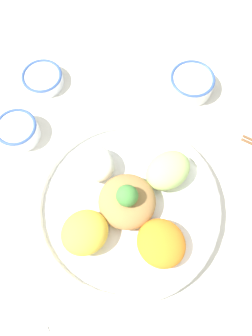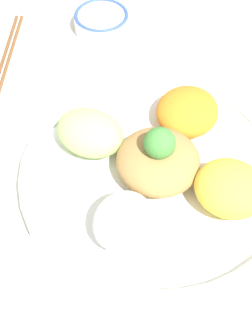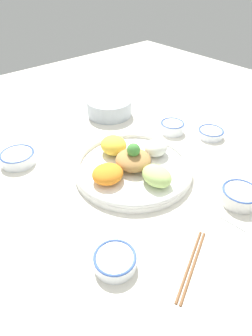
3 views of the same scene
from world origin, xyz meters
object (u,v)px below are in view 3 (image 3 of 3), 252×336
rice_bowl_plain (115,260)px  rice_bowl_blue (172,127)px  side_serving_bowl (109,106)px  sauce_bowl_dark (211,133)px  serving_spoon_extra (245,230)px  salad_platter (133,165)px  sauce_bowl_far (18,157)px  sauce_bowl_red (240,195)px  chopsticks_pair_near (192,264)px  serving_spoon_main (61,137)px

rice_bowl_plain → rice_bowl_blue: bearing=-149.9°
side_serving_bowl → sauce_bowl_dark: bearing=114.3°
sauce_bowl_dark → serving_spoon_extra: (0.33, 0.35, -0.01)m
salad_platter → sauce_bowl_far: size_ratio=3.36×
sauce_bowl_red → side_serving_bowl: bearing=-94.6°
rice_bowl_blue → rice_bowl_plain: 0.66m
sauce_bowl_far → side_serving_bowl: size_ratio=0.59×
side_serving_bowl → chopsticks_pair_near: bearing=65.9°
serving_spoon_main → serving_spoon_extra: (-0.14, 0.74, 0.00)m
serving_spoon_main → rice_bowl_plain: bearing=-7.7°
side_serving_bowl → chopsticks_pair_near: size_ratio=0.99×
rice_bowl_blue → serving_spoon_extra: (0.24, 0.48, -0.02)m
sauce_bowl_far → sauce_bowl_red: bearing=124.0°
salad_platter → rice_bowl_blue: salad_platter is taller
salad_platter → sauce_bowl_dark: size_ratio=3.94×
rice_bowl_blue → serving_spoon_main: 0.46m
chopsticks_pair_near → rice_bowl_blue: bearing=-157.0°
salad_platter → serving_spoon_extra: salad_platter is taller
sauce_bowl_dark → serving_spoon_extra: bearing=47.1°
sauce_bowl_dark → serving_spoon_main: sauce_bowl_dark is taller
salad_platter → sauce_bowl_red: (-0.14, 0.31, -0.00)m
sauce_bowl_far → serving_spoon_main: sauce_bowl_far is taller
sauce_bowl_red → sauce_bowl_dark: (-0.24, -0.28, -0.01)m
rice_bowl_plain → serving_spoon_main: size_ratio=0.80×
serving_spoon_main → chopsticks_pair_near: bearing=6.1°
salad_platter → chopsticks_pair_near: 0.39m
rice_bowl_plain → serving_spoon_extra: (-0.33, 0.15, -0.02)m
sauce_bowl_dark → chopsticks_pair_near: (0.52, 0.32, -0.01)m
sauce_bowl_far → chopsticks_pair_near: (-0.14, 0.66, -0.02)m
side_serving_bowl → serving_spoon_extra: bearing=79.8°
sauce_bowl_far → serving_spoon_extra: bearing=115.7°
sauce_bowl_dark → rice_bowl_plain: bearing=17.1°
rice_bowl_plain → serving_spoon_main: 0.62m
rice_bowl_blue → salad_platter: bearing=16.9°
sauce_bowl_red → chopsticks_pair_near: bearing=9.6°
sauce_bowl_far → salad_platter: bearing=132.1°
serving_spoon_extra → sauce_bowl_dark: bearing=-48.3°
salad_platter → serving_spoon_main: size_ratio=3.10×
sauce_bowl_red → rice_bowl_blue: sauce_bowl_red is taller
chopsticks_pair_near → serving_spoon_main: 0.71m
sauce_bowl_red → chopsticks_pair_near: sauce_bowl_red is taller
side_serving_bowl → rice_bowl_blue: bearing=108.7°
rice_bowl_blue → serving_spoon_extra: bearing=63.6°
rice_bowl_blue → sauce_bowl_far: bearing=-20.4°
sauce_bowl_red → side_serving_bowl: side_serving_bowl is taller
side_serving_bowl → serving_spoon_main: (0.28, 0.03, -0.04)m
rice_bowl_plain → serving_spoon_extra: bearing=156.0°
rice_bowl_blue → sauce_bowl_far: 0.61m
rice_bowl_blue → sauce_bowl_dark: rice_bowl_blue is taller
rice_bowl_blue → chopsticks_pair_near: 0.62m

